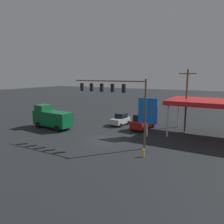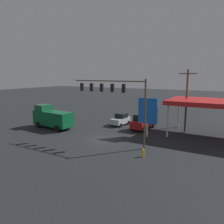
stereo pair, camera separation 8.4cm
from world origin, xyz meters
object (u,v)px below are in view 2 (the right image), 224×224
at_px(utility_pole, 186,100).
at_px(pickup_parked, 143,122).
at_px(fire_hydrant, 143,153).
at_px(delivery_truck, 52,117).
at_px(traffic_signal_assembly, 114,93).
at_px(hatchback_crossing, 121,119).
at_px(price_sign, 148,112).

height_order(utility_pole, pickup_parked, utility_pole).
bearing_deg(utility_pole, fire_hydrant, 82.36).
height_order(utility_pole, delivery_truck, utility_pole).
relative_size(pickup_parked, delivery_truck, 0.76).
distance_m(traffic_signal_assembly, pickup_parked, 9.83).
height_order(pickup_parked, fire_hydrant, pickup_parked).
relative_size(hatchback_crossing, delivery_truck, 0.56).
bearing_deg(delivery_truck, traffic_signal_assembly, 174.90).
relative_size(traffic_signal_assembly, utility_pole, 1.07).
bearing_deg(pickup_parked, fire_hydrant, 25.32).
bearing_deg(hatchback_crossing, pickup_parked, 83.39).
bearing_deg(traffic_signal_assembly, hatchback_crossing, -67.26).
bearing_deg(utility_pole, delivery_truck, 22.66).
xyz_separation_m(hatchback_crossing, pickup_parked, (-4.30, 0.84, 0.16)).
bearing_deg(traffic_signal_assembly, price_sign, -117.07).
height_order(hatchback_crossing, delivery_truck, delivery_truck).
bearing_deg(delivery_truck, utility_pole, -153.26).
bearing_deg(pickup_parked, utility_pole, 106.29).
relative_size(traffic_signal_assembly, pickup_parked, 1.83).
xyz_separation_m(price_sign, pickup_parked, (2.08, -3.55, -2.36)).
bearing_deg(utility_pole, hatchback_crossing, 3.09).
distance_m(price_sign, delivery_truck, 15.19).
distance_m(price_sign, pickup_parked, 4.74).
bearing_deg(price_sign, fire_hydrant, 107.67).
bearing_deg(hatchback_crossing, price_sign, 59.91).
relative_size(utility_pole, delivery_truck, 1.31).
bearing_deg(fire_hydrant, utility_pole, -97.64).
xyz_separation_m(price_sign, fire_hydrant, (-2.32, 7.27, -3.03)).
bearing_deg(price_sign, pickup_parked, -59.68).
distance_m(utility_pole, hatchback_crossing, 11.05).
bearing_deg(hatchback_crossing, delivery_truck, -44.73).
relative_size(price_sign, hatchback_crossing, 1.35).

